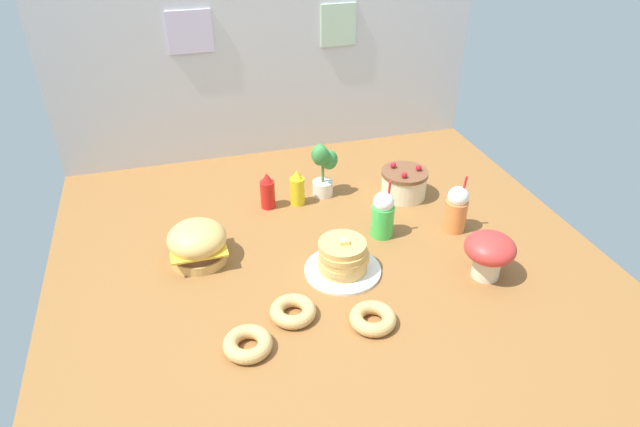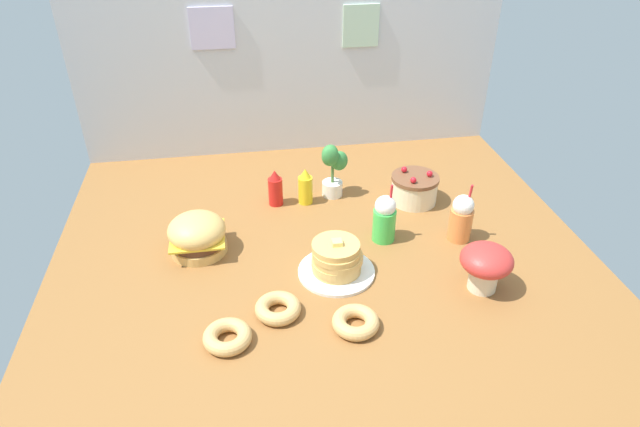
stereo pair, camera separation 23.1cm
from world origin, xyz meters
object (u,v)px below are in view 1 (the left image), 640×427
at_px(mushroom_stool, 489,252).
at_px(ketchup_bottle, 268,191).
at_px(cream_soda_cup, 383,214).
at_px(donut_vanilla, 373,318).
at_px(potted_plant, 323,168).
at_px(mustard_bottle, 297,188).
at_px(burger, 198,243).
at_px(donut_chocolate, 293,311).
at_px(donut_pink_glaze, 248,344).
at_px(pancake_stack, 343,259).
at_px(layer_cake, 404,183).
at_px(orange_float_cup, 456,209).

bearing_deg(mushroom_stool, ketchup_bottle, 134.03).
distance_m(cream_soda_cup, donut_vanilla, 0.57).
relative_size(donut_vanilla, potted_plant, 0.61).
height_order(mustard_bottle, mushroom_stool, mushroom_stool).
xyz_separation_m(cream_soda_cup, potted_plant, (-0.15, 0.41, 0.04)).
height_order(burger, donut_chocolate, burger).
xyz_separation_m(donut_chocolate, donut_vanilla, (0.26, -0.11, 0.00)).
relative_size(donut_pink_glaze, donut_chocolate, 1.00).
relative_size(burger, potted_plant, 0.87).
bearing_deg(pancake_stack, ketchup_bottle, 108.32).
height_order(cream_soda_cup, potted_plant, potted_plant).
height_order(burger, potted_plant, potted_plant).
bearing_deg(mushroom_stool, donut_vanilla, -165.91).
relative_size(burger, pancake_stack, 0.78).
bearing_deg(layer_cake, cream_soda_cup, -128.22).
distance_m(ketchup_bottle, donut_vanilla, 0.90).
relative_size(cream_soda_cup, donut_chocolate, 1.61).
distance_m(pancake_stack, mustard_bottle, 0.56).
distance_m(ketchup_bottle, mustard_bottle, 0.14).
height_order(cream_soda_cup, orange_float_cup, same).
relative_size(orange_float_cup, donut_vanilla, 1.61).
bearing_deg(mustard_bottle, layer_cake, -8.09).
bearing_deg(layer_cake, donut_chocolate, -136.65).
distance_m(cream_soda_cup, potted_plant, 0.43).
distance_m(pancake_stack, potted_plant, 0.62).
height_order(donut_vanilla, mushroom_stool, mushroom_stool).
bearing_deg(mushroom_stool, orange_float_cup, 83.90).
bearing_deg(mushroom_stool, donut_pink_glaze, -172.33).
bearing_deg(ketchup_bottle, donut_vanilla, -77.36).
bearing_deg(potted_plant, ketchup_bottle, -172.26).
bearing_deg(mustard_bottle, donut_pink_glaze, -114.20).
bearing_deg(potted_plant, mustard_bottle, -161.46).
bearing_deg(orange_float_cup, donut_vanilla, -140.44).
xyz_separation_m(ketchup_bottle, mustard_bottle, (0.14, -0.01, 0.00)).
bearing_deg(mustard_bottle, orange_float_cup, -33.49).
xyz_separation_m(ketchup_bottle, orange_float_cup, (0.76, -0.42, 0.02)).
xyz_separation_m(pancake_stack, mustard_bottle, (-0.05, 0.56, 0.02)).
xyz_separation_m(layer_cake, mustard_bottle, (-0.52, 0.07, 0.01)).
bearing_deg(pancake_stack, layer_cake, 45.83).
relative_size(mustard_bottle, cream_soda_cup, 0.67).
bearing_deg(donut_pink_glaze, donut_vanilla, -0.14).
distance_m(cream_soda_cup, donut_chocolate, 0.64).
bearing_deg(mustard_bottle, mushroom_stool, -51.85).
height_order(pancake_stack, potted_plant, potted_plant).
bearing_deg(potted_plant, pancake_stack, -98.97).
height_order(donut_pink_glaze, donut_vanilla, same).
bearing_deg(cream_soda_cup, donut_pink_glaze, -143.17).
relative_size(orange_float_cup, mushroom_stool, 1.36).
height_order(ketchup_bottle, potted_plant, potted_plant).
relative_size(pancake_stack, mustard_bottle, 1.70).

